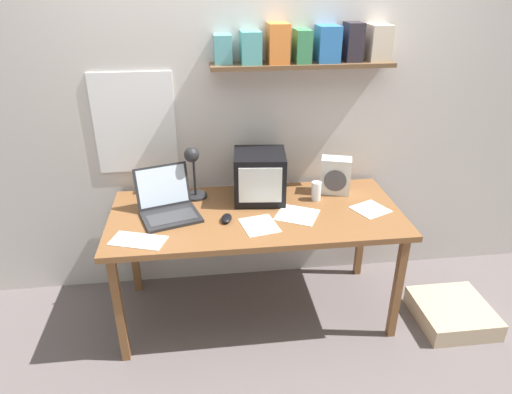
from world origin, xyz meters
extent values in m
plane|color=#655B5B|center=(0.00, 0.00, 0.00)|extent=(12.00, 12.00, 0.00)
cube|color=beige|center=(0.00, 0.46, 1.30)|extent=(5.60, 0.06, 2.60)
cube|color=white|center=(-0.70, 0.42, 1.18)|extent=(0.49, 0.01, 0.63)
cube|color=brown|center=(0.32, 0.34, 1.52)|extent=(1.09, 0.18, 0.02)
cube|color=#56A0A9|center=(-0.15, 0.36, 1.62)|extent=(0.10, 0.12, 0.16)
cube|color=#52A4A4|center=(0.01, 0.35, 1.62)|extent=(0.12, 0.16, 0.18)
cube|color=orange|center=(0.17, 0.35, 1.65)|extent=(0.12, 0.16, 0.22)
cube|color=#398754|center=(0.31, 0.35, 1.63)|extent=(0.09, 0.16, 0.18)
cube|color=#2F72BF|center=(0.46, 0.35, 1.64)|extent=(0.13, 0.16, 0.20)
cube|color=#2C272F|center=(0.62, 0.36, 1.64)|extent=(0.10, 0.14, 0.22)
cube|color=beige|center=(0.78, 0.36, 1.64)|extent=(0.13, 0.14, 0.20)
cube|color=brown|center=(0.00, 0.00, 0.72)|extent=(1.72, 0.77, 0.03)
cube|color=brown|center=(-0.80, -0.32, 0.35)|extent=(0.04, 0.05, 0.70)
cube|color=brown|center=(0.80, -0.32, 0.35)|extent=(0.04, 0.05, 0.70)
cube|color=brown|center=(-0.80, 0.32, 0.35)|extent=(0.04, 0.05, 0.70)
cube|color=brown|center=(0.80, 0.32, 0.35)|extent=(0.04, 0.05, 0.70)
cube|color=black|center=(0.04, 0.18, 0.89)|extent=(0.34, 0.32, 0.30)
cube|color=silver|center=(0.03, 0.03, 0.90)|extent=(0.25, 0.03, 0.22)
cube|color=#232326|center=(-0.50, -0.02, 0.75)|extent=(0.38, 0.33, 0.02)
cube|color=#38383A|center=(-0.49, -0.03, 0.76)|extent=(0.30, 0.21, 0.00)
cube|color=#232326|center=(-0.54, 0.14, 0.88)|extent=(0.33, 0.16, 0.24)
cube|color=silver|center=(-0.54, 0.14, 0.88)|extent=(0.29, 0.15, 0.22)
cylinder|color=#232326|center=(-0.35, 0.25, 0.74)|extent=(0.14, 0.14, 0.01)
cylinder|color=#232326|center=(-0.35, 0.25, 0.90)|extent=(0.02, 0.02, 0.29)
sphere|color=#232326|center=(-0.36, 0.20, 1.04)|extent=(0.09, 0.09, 0.09)
cylinder|color=white|center=(0.39, 0.12, 0.80)|extent=(0.06, 0.06, 0.12)
cylinder|color=#CC3D47|center=(0.39, 0.12, 0.78)|extent=(0.05, 0.05, 0.09)
cube|color=silver|center=(0.53, 0.21, 0.85)|extent=(0.21, 0.16, 0.23)
cylinder|color=#4C4C51|center=(0.52, 0.16, 0.84)|extent=(0.14, 0.05, 0.14)
ellipsoid|color=black|center=(-0.18, -0.08, 0.75)|extent=(0.08, 0.11, 0.03)
cube|color=white|center=(0.68, -0.05, 0.74)|extent=(0.25, 0.24, 0.00)
cube|color=white|center=(0.00, -0.16, 0.74)|extent=(0.23, 0.25, 0.00)
cube|color=white|center=(-0.66, -0.24, 0.74)|extent=(0.32, 0.23, 0.00)
cube|color=white|center=(0.23, -0.07, 0.74)|extent=(0.30, 0.29, 0.00)
cube|color=#CAAF8D|center=(1.23, -0.25, 0.06)|extent=(0.45, 0.45, 0.12)
camera|label=1|loc=(-0.29, -2.36, 2.02)|focal=32.00mm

